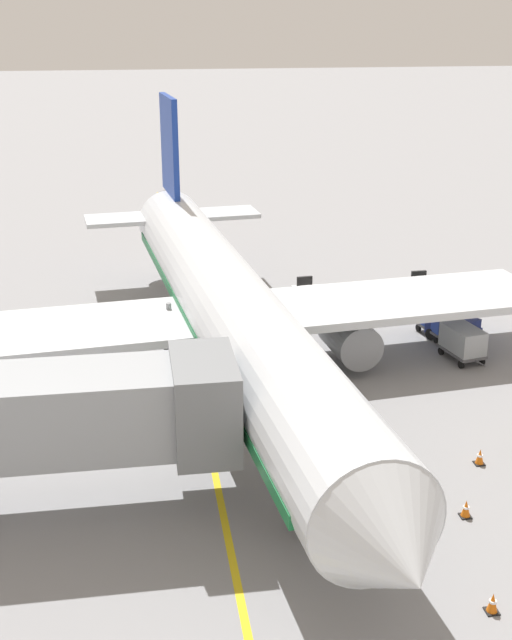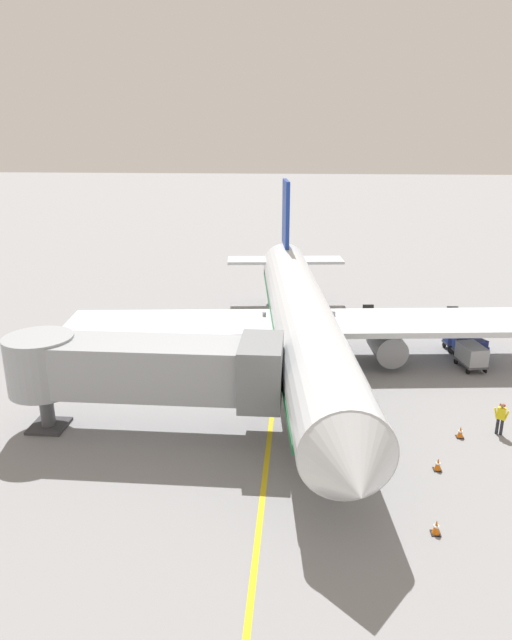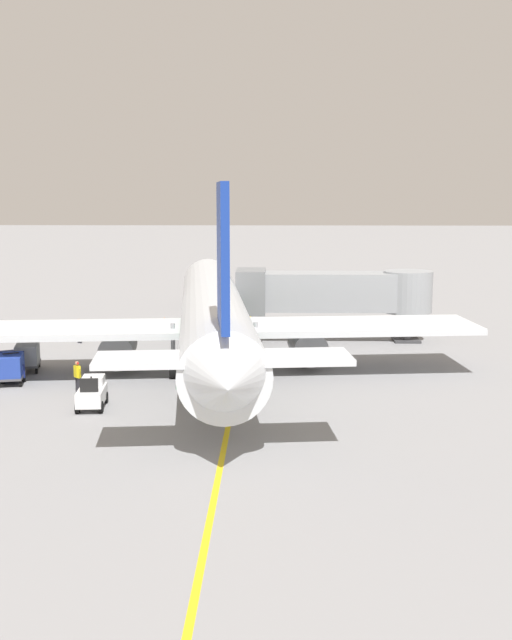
{
  "view_description": "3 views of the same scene",
  "coord_description": "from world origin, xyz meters",
  "px_view_note": "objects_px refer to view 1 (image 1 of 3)",
  "views": [
    {
      "loc": [
        2.36,
        32.15,
        15.09
      ],
      "look_at": [
        -2.56,
        0.26,
        2.87
      ],
      "focal_mm": 46.06,
      "sensor_mm": 36.0,
      "label": 1
    },
    {
      "loc": [
        -1.33,
        33.46,
        14.07
      ],
      "look_at": [
        1.46,
        -0.79,
        2.86
      ],
      "focal_mm": 31.54,
      "sensor_mm": 36.0,
      "label": 2
    },
    {
      "loc": [
        1.99,
        -44.39,
        10.25
      ],
      "look_at": [
        0.89,
        3.86,
        2.3
      ],
      "focal_mm": 43.62,
      "sensor_mm": 36.0,
      "label": 3
    }
  ],
  "objects_px": {
    "baggage_tug_spare": "(309,297)",
    "safety_cone_nose_left": "(480,457)",
    "baggage_tug_trailing": "(423,291)",
    "safety_cone_nose_right": "(466,509)",
    "baggage_cart_second_in_train": "(438,318)",
    "safety_cone_wing_tip": "(493,603)",
    "parked_airliner": "(229,310)",
    "baggage_tug_lead": "(455,329)",
    "jet_bridge": "(20,416)",
    "baggage_cart_front": "(463,341)",
    "ground_crew_wing_walker": "(346,308)"
  },
  "relations": [
    {
      "from": "jet_bridge",
      "to": "safety_cone_nose_right",
      "type": "relative_size",
      "value": 22.87
    },
    {
      "from": "baggage_cart_second_in_train",
      "to": "safety_cone_wing_tip",
      "type": "relative_size",
      "value": 5.05
    },
    {
      "from": "parked_airliner",
      "to": "safety_cone_nose_left",
      "type": "height_order",
      "value": "parked_airliner"
    },
    {
      "from": "jet_bridge",
      "to": "safety_cone_nose_left",
      "type": "distance_m",
      "value": 15.77
    },
    {
      "from": "jet_bridge",
      "to": "baggage_tug_lead",
      "type": "distance_m",
      "value": 22.25
    },
    {
      "from": "jet_bridge",
      "to": "baggage_tug_trailing",
      "type": "bearing_deg",
      "value": -137.98
    },
    {
      "from": "ground_crew_wing_walker",
      "to": "safety_cone_nose_left",
      "type": "relative_size",
      "value": 2.86
    },
    {
      "from": "baggage_tug_spare",
      "to": "ground_crew_wing_walker",
      "type": "bearing_deg",
      "value": 117.0
    },
    {
      "from": "parked_airliner",
      "to": "baggage_cart_front",
      "type": "height_order",
      "value": "parked_airliner"
    },
    {
      "from": "baggage_tug_lead",
      "to": "baggage_cart_front",
      "type": "xyz_separation_m",
      "value": [
        0.43,
        2.01,
        0.24
      ]
    },
    {
      "from": "baggage_tug_lead",
      "to": "baggage_tug_trailing",
      "type": "relative_size",
      "value": 1.1
    },
    {
      "from": "baggage_tug_lead",
      "to": "ground_crew_wing_walker",
      "type": "relative_size",
      "value": 1.64
    },
    {
      "from": "parked_airliner",
      "to": "ground_crew_wing_walker",
      "type": "height_order",
      "value": "parked_airliner"
    },
    {
      "from": "jet_bridge",
      "to": "baggage_tug_spare",
      "type": "xyz_separation_m",
      "value": [
        -12.82,
        -17.27,
        -2.74
      ]
    },
    {
      "from": "baggage_tug_spare",
      "to": "safety_cone_nose_left",
      "type": "relative_size",
      "value": 4.39
    },
    {
      "from": "safety_cone_wing_tip",
      "to": "jet_bridge",
      "type": "bearing_deg",
      "value": -27.65
    },
    {
      "from": "baggage_tug_trailing",
      "to": "baggage_cart_front",
      "type": "distance_m",
      "value": 7.77
    },
    {
      "from": "safety_cone_nose_right",
      "to": "baggage_tug_lead",
      "type": "bearing_deg",
      "value": -110.05
    },
    {
      "from": "jet_bridge",
      "to": "parked_airliner",
      "type": "bearing_deg",
      "value": -129.3
    },
    {
      "from": "baggage_tug_lead",
      "to": "baggage_tug_trailing",
      "type": "height_order",
      "value": "same"
    },
    {
      "from": "baggage_cart_front",
      "to": "safety_cone_nose_left",
      "type": "relative_size",
      "value": 5.05
    },
    {
      "from": "baggage_cart_second_in_train",
      "to": "safety_cone_wing_tip",
      "type": "distance_m",
      "value": 20.08
    },
    {
      "from": "jet_bridge",
      "to": "baggage_tug_lead",
      "type": "height_order",
      "value": "jet_bridge"
    },
    {
      "from": "parked_airliner",
      "to": "baggage_cart_front",
      "type": "distance_m",
      "value": 11.03
    },
    {
      "from": "safety_cone_nose_left",
      "to": "safety_cone_nose_right",
      "type": "distance_m",
      "value": 3.47
    },
    {
      "from": "jet_bridge",
      "to": "baggage_tug_lead",
      "type": "bearing_deg",
      "value": -148.28
    },
    {
      "from": "baggage_tug_lead",
      "to": "safety_cone_nose_right",
      "type": "distance_m",
      "value": 14.85
    },
    {
      "from": "baggage_cart_second_in_train",
      "to": "parked_airliner",
      "type": "bearing_deg",
      "value": 17.5
    },
    {
      "from": "parked_airliner",
      "to": "safety_cone_nose_left",
      "type": "relative_size",
      "value": 63.31
    },
    {
      "from": "baggage_tug_trailing",
      "to": "safety_cone_nose_right",
      "type": "bearing_deg",
      "value": 74.29
    },
    {
      "from": "baggage_tug_spare",
      "to": "safety_cone_nose_left",
      "type": "height_order",
      "value": "baggage_tug_spare"
    },
    {
      "from": "baggage_tug_trailing",
      "to": "safety_cone_nose_right",
      "type": "xyz_separation_m",
      "value": [
        5.53,
        19.65,
        -0.42
      ]
    },
    {
      "from": "baggage_tug_trailing",
      "to": "baggage_cart_second_in_train",
      "type": "height_order",
      "value": "baggage_tug_trailing"
    },
    {
      "from": "baggage_tug_lead",
      "to": "parked_airliner",
      "type": "bearing_deg",
      "value": 11.93
    },
    {
      "from": "baggage_cart_front",
      "to": "baggage_cart_second_in_train",
      "type": "distance_m",
      "value": 3.03
    },
    {
      "from": "baggage_cart_second_in_train",
      "to": "safety_cone_wing_tip",
      "type": "height_order",
      "value": "baggage_cart_second_in_train"
    },
    {
      "from": "parked_airliner",
      "to": "safety_cone_nose_right",
      "type": "relative_size",
      "value": 63.31
    },
    {
      "from": "baggage_tug_trailing",
      "to": "parked_airliner",
      "type": "bearing_deg",
      "value": 34.72
    },
    {
      "from": "safety_cone_nose_left",
      "to": "jet_bridge",
      "type": "bearing_deg",
      "value": 2.46
    },
    {
      "from": "baggage_cart_front",
      "to": "safety_cone_nose_left",
      "type": "distance_m",
      "value": 9.42
    },
    {
      "from": "baggage_tug_spare",
      "to": "baggage_cart_second_in_train",
      "type": "height_order",
      "value": "baggage_tug_spare"
    },
    {
      "from": "baggage_tug_lead",
      "to": "baggage_tug_trailing",
      "type": "distance_m",
      "value": 5.72
    },
    {
      "from": "safety_cone_nose_left",
      "to": "baggage_cart_front",
      "type": "bearing_deg",
      "value": -108.1
    },
    {
      "from": "baggage_tug_trailing",
      "to": "baggage_cart_front",
      "type": "xyz_separation_m",
      "value": [
        0.86,
        7.72,
        0.24
      ]
    },
    {
      "from": "parked_airliner",
      "to": "safety_cone_wing_tip",
      "type": "bearing_deg",
      "value": 107.87
    },
    {
      "from": "ground_crew_wing_walker",
      "to": "safety_cone_wing_tip",
      "type": "distance_m",
      "value": 21.3
    },
    {
      "from": "parked_airliner",
      "to": "baggage_cart_second_in_train",
      "type": "bearing_deg",
      "value": -162.5
    },
    {
      "from": "parked_airliner",
      "to": "safety_cone_nose_right",
      "type": "distance_m",
      "value": 13.41
    },
    {
      "from": "baggage_tug_trailing",
      "to": "safety_cone_nose_left",
      "type": "distance_m",
      "value": 17.08
    },
    {
      "from": "safety_cone_nose_right",
      "to": "safety_cone_wing_tip",
      "type": "xyz_separation_m",
      "value": [
        1.01,
        4.31,
        0.0
      ]
    }
  ]
}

